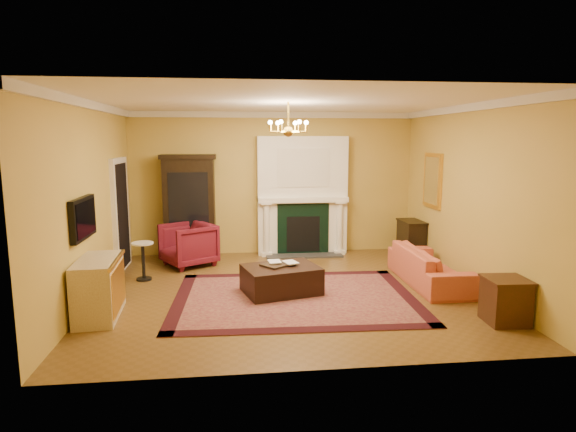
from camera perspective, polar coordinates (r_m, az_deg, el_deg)
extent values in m
cube|color=brown|center=(7.92, 0.03, -8.90)|extent=(6.00, 5.50, 0.02)
cube|color=white|center=(7.56, 0.03, 13.45)|extent=(6.00, 5.50, 0.02)
cube|color=gold|center=(10.32, -1.74, 3.87)|extent=(6.00, 0.02, 3.00)
cube|color=gold|center=(4.89, 3.78, -1.93)|extent=(6.00, 0.02, 3.00)
cube|color=gold|center=(7.84, -22.40, 1.55)|extent=(0.02, 5.50, 3.00)
cube|color=gold|center=(8.48, 20.69, 2.17)|extent=(0.02, 5.50, 3.00)
cube|color=white|center=(10.25, 1.69, 2.43)|extent=(1.90, 0.32, 2.50)
cube|color=silver|center=(10.03, 1.85, 5.73)|extent=(1.10, 0.01, 0.80)
cube|color=black|center=(10.19, 1.81, -1.59)|extent=(1.10, 0.02, 1.10)
cube|color=black|center=(10.20, 1.81, -2.15)|extent=(0.70, 0.02, 0.75)
cube|color=#333333|center=(10.18, 1.89, -4.65)|extent=(1.60, 0.50, 0.04)
cube|color=white|center=(10.20, 1.74, 2.00)|extent=(1.90, 0.44, 0.10)
cylinder|color=white|center=(10.09, -2.57, -1.47)|extent=(0.14, 0.14, 1.18)
cylinder|color=white|center=(10.31, 6.11, -1.28)|extent=(0.14, 0.14, 1.18)
cube|color=silver|center=(10.24, -1.76, 11.90)|extent=(6.00, 0.08, 0.12)
cube|color=silver|center=(7.79, -22.69, 12.12)|extent=(0.08, 5.50, 0.12)
cube|color=silver|center=(8.42, 20.94, 11.93)|extent=(0.08, 5.50, 0.12)
cube|color=silver|center=(9.52, -19.21, 0.20)|extent=(0.08, 1.05, 2.10)
cube|color=black|center=(9.51, -19.00, 0.03)|extent=(0.02, 0.85, 1.95)
cube|color=black|center=(7.27, -23.14, -0.23)|extent=(0.08, 0.95, 0.58)
cube|color=black|center=(7.26, -22.80, -0.22)|extent=(0.01, 0.85, 0.48)
cube|color=gold|center=(9.71, 16.76, 4.06)|extent=(0.05, 0.76, 1.05)
cube|color=white|center=(9.70, 16.61, 4.06)|extent=(0.01, 0.62, 0.90)
cylinder|color=gold|center=(7.54, 0.03, 11.86)|extent=(0.03, 0.03, 0.40)
sphere|color=gold|center=(7.53, 0.03, 9.96)|extent=(0.16, 0.16, 0.16)
sphere|color=#FFE5B2|center=(7.58, 2.18, 11.01)|extent=(0.07, 0.07, 0.07)
sphere|color=#FFE5B2|center=(7.80, 0.86, 10.96)|extent=(0.07, 0.07, 0.07)
sphere|color=#FFE5B2|center=(7.76, -1.22, 10.96)|extent=(0.07, 0.07, 0.07)
sphere|color=#FFE5B2|center=(7.51, -2.13, 11.02)|extent=(0.07, 0.07, 0.07)
sphere|color=#FFE5B2|center=(7.28, -0.86, 11.09)|extent=(0.07, 0.07, 0.07)
sphere|color=#FFE5B2|center=(7.32, 1.37, 11.08)|extent=(0.07, 0.07, 0.07)
cube|color=#4F1120|center=(7.56, 0.84, -9.64)|extent=(3.81, 2.91, 0.01)
cube|color=black|center=(10.11, -11.57, 0.85)|extent=(1.03, 0.48, 2.04)
imported|color=maroon|center=(9.54, -11.74, -3.10)|extent=(1.17, 1.19, 0.91)
cylinder|color=black|center=(8.85, -16.68, -7.16)|extent=(0.26, 0.26, 0.04)
cylinder|color=black|center=(8.76, -16.78, -5.15)|extent=(0.06, 0.06, 0.60)
cylinder|color=silver|center=(8.69, -16.87, -3.11)|extent=(0.38, 0.38, 0.03)
cube|color=beige|center=(7.19, -21.52, -7.94)|extent=(0.58, 1.13, 0.82)
imported|color=#B9553A|center=(8.54, 16.48, -5.05)|extent=(0.62, 2.07, 0.81)
cube|color=#3D1B10|center=(7.13, 24.37, -9.24)|extent=(0.53, 0.53, 0.58)
cube|color=black|center=(10.27, 14.38, -2.77)|extent=(0.40, 0.68, 0.75)
cube|color=black|center=(7.72, -0.83, -7.52)|extent=(1.32, 1.09, 0.43)
cube|color=black|center=(7.72, -1.26, -5.77)|extent=(0.59, 0.57, 0.03)
imported|color=gray|center=(7.73, -2.33, -4.63)|extent=(0.20, 0.04, 0.26)
imported|color=gray|center=(7.67, -0.36, -4.70)|extent=(0.19, 0.08, 0.27)
cylinder|color=tan|center=(10.11, -2.32, 2.49)|extent=(0.12, 0.12, 0.10)
cone|color=#0F3812|center=(10.08, -2.33, 3.78)|extent=(0.17, 0.17, 0.36)
cylinder|color=tan|center=(10.33, 5.97, 2.58)|extent=(0.11, 0.11, 0.09)
cone|color=#0F3812|center=(10.30, 5.99, 3.82)|extent=(0.17, 0.17, 0.35)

